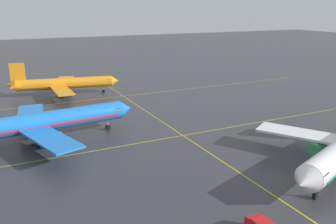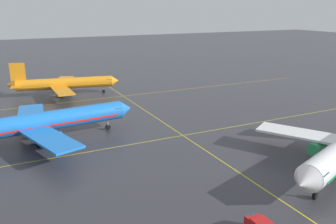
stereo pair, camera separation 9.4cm
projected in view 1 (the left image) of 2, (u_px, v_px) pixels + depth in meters
airliner_second_row at (41, 122)px, 67.96m from camera, size 38.02×32.64×11.81m
airliner_third_row at (64, 84)px, 105.30m from camera, size 32.65×27.79×10.18m
taxiway_markings at (183, 135)px, 72.48m from camera, size 131.80×123.73×0.01m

